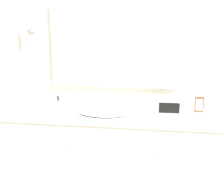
# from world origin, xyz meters

# --- Properties ---
(wall_back) EXTENTS (8.00, 0.18, 2.55)m
(wall_back) POSITION_xyz_m (-0.00, 0.56, 1.28)
(wall_back) COLOR silver
(wall_back) RESTS_ON ground_plane
(vanity_counter) EXTENTS (2.16, 0.54, 0.90)m
(vanity_counter) POSITION_xyz_m (0.00, 0.27, 0.45)
(vanity_counter) COLOR silver
(vanity_counter) RESTS_ON ground_plane
(sink_basin) EXTENTS (0.48, 0.35, 0.21)m
(sink_basin) POSITION_xyz_m (-0.09, 0.25, 0.92)
(sink_basin) COLOR white
(sink_basin) RESTS_ON vanity_counter
(soap_bottle) EXTENTS (0.05, 0.05, 0.17)m
(soap_bottle) POSITION_xyz_m (-0.48, 0.15, 0.97)
(soap_bottle) COLOR beige
(soap_bottle) RESTS_ON vanity_counter
(appliance_box) EXTENTS (0.25, 0.12, 0.14)m
(appliance_box) POSITION_xyz_m (0.47, 0.31, 0.97)
(appliance_box) COLOR white
(appliance_box) RESTS_ON vanity_counter
(picture_frame) EXTENTS (0.08, 0.01, 0.15)m
(picture_frame) POSITION_xyz_m (0.74, 0.38, 0.97)
(picture_frame) COLOR brown
(picture_frame) RESTS_ON vanity_counter
(hand_towel_near_sink) EXTENTS (0.20, 0.10, 0.04)m
(hand_towel_near_sink) POSITION_xyz_m (-0.93, 0.26, 0.92)
(hand_towel_near_sink) COLOR silver
(hand_towel_near_sink) RESTS_ON vanity_counter
(metal_tray) EXTENTS (0.18, 0.10, 0.01)m
(metal_tray) POSITION_xyz_m (0.78, 0.14, 0.90)
(metal_tray) COLOR silver
(metal_tray) RESTS_ON vanity_counter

